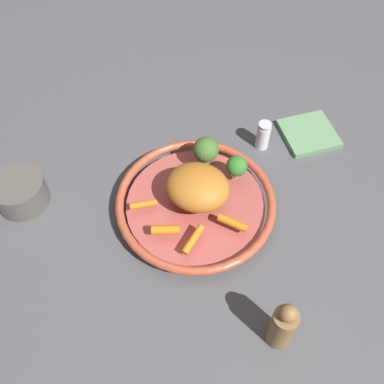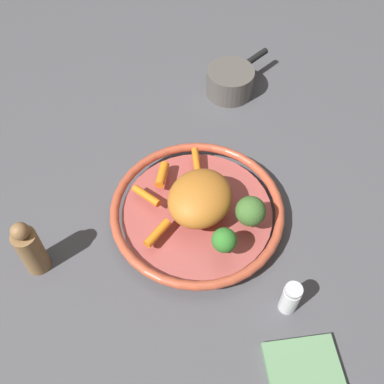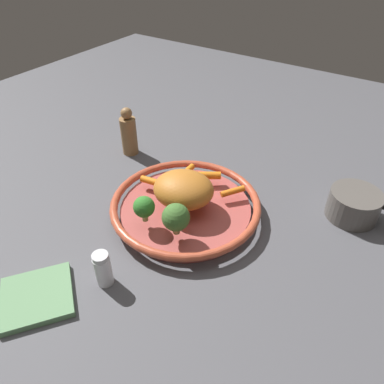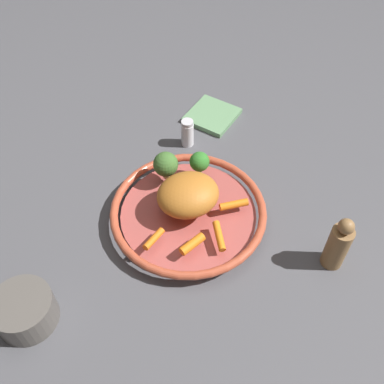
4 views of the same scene
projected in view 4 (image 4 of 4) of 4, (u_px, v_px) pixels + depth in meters
ground_plane at (188, 219)px, 1.04m from camera, size 2.29×2.29×0.00m
serving_bowl at (188, 213)px, 1.02m from camera, size 0.36×0.36×0.04m
roast_chicken_piece at (188, 195)px, 0.98m from camera, size 0.16×0.17×0.08m
baby_carrot_right at (154, 239)px, 0.94m from camera, size 0.06×0.05×0.02m
baby_carrot_back at (219, 236)px, 0.94m from camera, size 0.07×0.02×0.02m
baby_carrot_near_rim at (191, 244)px, 0.93m from camera, size 0.05×0.06×0.02m
baby_carrot_center at (234, 205)px, 1.00m from camera, size 0.03×0.07×0.02m
broccoli_floret_edge at (166, 164)px, 1.03m from camera, size 0.06×0.06×0.07m
broccoli_floret_mid at (199, 162)px, 1.05m from camera, size 0.05×0.05×0.06m
salt_shaker at (187, 133)px, 1.17m from camera, size 0.03×0.03×0.08m
pepper_mill at (338, 245)px, 0.91m from camera, size 0.05×0.05×0.15m
saucepan at (24, 310)px, 0.85m from camera, size 0.12×0.19×0.07m
dish_towel at (212, 115)px, 1.27m from camera, size 0.18×0.18×0.01m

